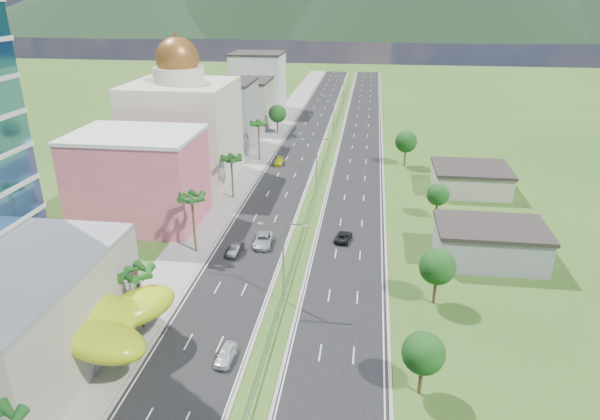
% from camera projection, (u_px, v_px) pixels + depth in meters
% --- Properties ---
extents(ground, '(500.00, 500.00, 0.00)m').
position_uv_depth(ground, '(269.00, 349.00, 59.34)').
color(ground, '#2D5119').
rests_on(ground, ground).
extents(road_left, '(11.00, 260.00, 0.04)m').
position_uv_depth(road_left, '(304.00, 139.00, 142.74)').
color(road_left, black).
rests_on(road_left, ground).
extents(road_right, '(11.00, 260.00, 0.04)m').
position_uv_depth(road_right, '(360.00, 141.00, 140.91)').
color(road_right, black).
rests_on(road_right, ground).
extents(sidewalk_left, '(7.00, 260.00, 0.12)m').
position_uv_depth(sidewalk_left, '(269.00, 138.00, 143.89)').
color(sidewalk_left, gray).
rests_on(sidewalk_left, ground).
extents(median_guardrail, '(0.10, 216.06, 0.76)m').
position_uv_depth(median_guardrail, '(326.00, 157.00, 125.09)').
color(median_guardrail, gray).
rests_on(median_guardrail, ground).
extents(streetlight_median_b, '(6.04, 0.25, 11.00)m').
position_uv_depth(streetlight_median_b, '(283.00, 254.00, 65.94)').
color(streetlight_median_b, gray).
rests_on(streetlight_median_b, ground).
extents(streetlight_median_c, '(6.04, 0.25, 11.00)m').
position_uv_depth(streetlight_median_c, '(317.00, 160.00, 102.60)').
color(streetlight_median_c, gray).
rests_on(streetlight_median_c, ground).
extents(streetlight_median_d, '(6.04, 0.25, 11.00)m').
position_uv_depth(streetlight_median_d, '(334.00, 111.00, 143.84)').
color(streetlight_median_d, gray).
rests_on(streetlight_median_d, ground).
extents(streetlight_median_e, '(6.04, 0.25, 11.00)m').
position_uv_depth(streetlight_median_e, '(344.00, 84.00, 185.09)').
color(streetlight_median_e, gray).
rests_on(streetlight_median_e, ground).
extents(lime_canopy, '(18.00, 15.00, 7.40)m').
position_uv_depth(lime_canopy, '(75.00, 317.00, 56.22)').
color(lime_canopy, '#AFC613').
rests_on(lime_canopy, ground).
extents(pink_shophouse, '(20.00, 15.00, 15.00)m').
position_uv_depth(pink_shophouse, '(139.00, 180.00, 89.24)').
color(pink_shophouse, '#D05567').
rests_on(pink_shophouse, ground).
extents(domed_building, '(20.00, 20.00, 28.70)m').
position_uv_depth(domed_building, '(183.00, 125.00, 108.85)').
color(domed_building, beige).
rests_on(domed_building, ground).
extents(midrise_grey, '(16.00, 15.00, 16.00)m').
position_uv_depth(midrise_grey, '(221.00, 116.00, 132.92)').
color(midrise_grey, gray).
rests_on(midrise_grey, ground).
extents(midrise_beige, '(16.00, 15.00, 13.00)m').
position_uv_depth(midrise_beige, '(242.00, 104.00, 153.66)').
color(midrise_beige, '#9C9781').
rests_on(midrise_beige, ground).
extents(midrise_white, '(16.00, 15.00, 18.00)m').
position_uv_depth(midrise_white, '(258.00, 83.00, 173.78)').
color(midrise_white, silver).
rests_on(midrise_white, ground).
extents(shed_near, '(15.00, 10.00, 5.00)m').
position_uv_depth(shed_near, '(489.00, 245.00, 77.88)').
color(shed_near, gray).
rests_on(shed_near, ground).
extents(shed_far, '(14.00, 12.00, 4.40)m').
position_uv_depth(shed_far, '(470.00, 180.00, 105.25)').
color(shed_far, '#9C9781').
rests_on(shed_far, ground).
extents(palm_tree_b, '(3.60, 3.60, 8.10)m').
position_uv_depth(palm_tree_b, '(137.00, 275.00, 60.38)').
color(palm_tree_b, '#47301C').
rests_on(palm_tree_b, ground).
extents(palm_tree_c, '(3.60, 3.60, 9.60)m').
position_uv_depth(palm_tree_c, '(192.00, 200.00, 78.17)').
color(palm_tree_c, '#47301C').
rests_on(palm_tree_c, ground).
extents(palm_tree_d, '(3.60, 3.60, 8.60)m').
position_uv_depth(palm_tree_d, '(231.00, 160.00, 99.61)').
color(palm_tree_d, '#47301C').
rests_on(palm_tree_d, ground).
extents(palm_tree_e, '(3.60, 3.60, 9.40)m').
position_uv_depth(palm_tree_e, '(259.00, 125.00, 122.23)').
color(palm_tree_e, '#47301C').
rests_on(palm_tree_e, ground).
extents(leafy_tree_lfar, '(4.90, 4.90, 8.05)m').
position_uv_depth(leafy_tree_lfar, '(277.00, 114.00, 146.18)').
color(leafy_tree_lfar, '#47301C').
rests_on(leafy_tree_lfar, ground).
extents(leafy_tree_ra, '(4.20, 4.20, 6.90)m').
position_uv_depth(leafy_tree_ra, '(423.00, 353.00, 50.99)').
color(leafy_tree_ra, '#47301C').
rests_on(leafy_tree_ra, ground).
extents(leafy_tree_rb, '(4.55, 4.55, 7.47)m').
position_uv_depth(leafy_tree_rb, '(437.00, 267.00, 66.05)').
color(leafy_tree_rb, '#47301C').
rests_on(leafy_tree_rb, ground).
extents(leafy_tree_rc, '(3.85, 3.85, 6.33)m').
position_uv_depth(leafy_tree_rc, '(438.00, 195.00, 91.65)').
color(leafy_tree_rc, '#47301C').
rests_on(leafy_tree_rc, ground).
extents(leafy_tree_rd, '(4.90, 4.90, 8.05)m').
position_uv_depth(leafy_tree_rd, '(406.00, 142.00, 119.18)').
color(leafy_tree_rd, '#47301C').
rests_on(leafy_tree_rd, ground).
extents(mountain_ridge, '(860.00, 140.00, 90.00)m').
position_uv_depth(mountain_ridge, '(433.00, 36.00, 464.45)').
color(mountain_ridge, black).
rests_on(mountain_ridge, ground).
extents(car_white_near_left, '(1.93, 4.26, 1.42)m').
position_uv_depth(car_white_near_left, '(226.00, 355.00, 57.18)').
color(car_white_near_left, silver).
rests_on(car_white_near_left, road_left).
extents(car_dark_left, '(1.88, 4.53, 1.46)m').
position_uv_depth(car_dark_left, '(235.00, 250.00, 80.31)').
color(car_dark_left, black).
rests_on(car_dark_left, road_left).
extents(car_silver_mid_left, '(2.96, 5.93, 1.61)m').
position_uv_depth(car_silver_mid_left, '(263.00, 240.00, 83.15)').
color(car_silver_mid_left, '#A4A8AC').
rests_on(car_silver_mid_left, road_left).
extents(car_yellow_far_left, '(1.84, 4.52, 1.31)m').
position_uv_depth(car_yellow_far_left, '(279.00, 161.00, 121.94)').
color(car_yellow_far_left, yellow).
rests_on(car_yellow_far_left, road_left).
extents(car_dark_far_right, '(2.88, 4.93, 1.29)m').
position_uv_depth(car_dark_far_right, '(343.00, 237.00, 84.73)').
color(car_dark_far_right, black).
rests_on(car_dark_far_right, road_right).
extents(motorcycle, '(0.67, 1.82, 1.14)m').
position_uv_depth(motorcycle, '(167.00, 328.00, 61.89)').
color(motorcycle, black).
rests_on(motorcycle, road_left).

